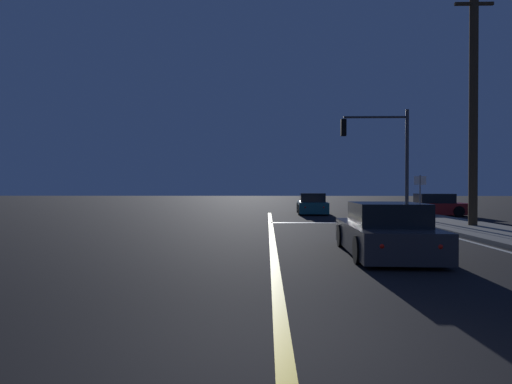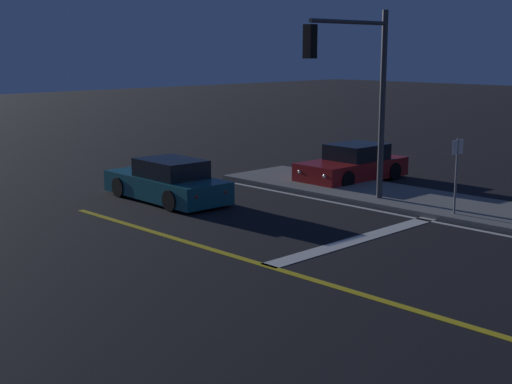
{
  "view_description": "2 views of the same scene",
  "coord_description": "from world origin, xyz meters",
  "px_view_note": "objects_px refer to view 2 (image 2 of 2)",
  "views": [
    {
      "loc": [
        -0.18,
        -4.05,
        1.74
      ],
      "look_at": [
        -0.72,
        17.17,
        1.49
      ],
      "focal_mm": 29.99,
      "sensor_mm": 36.0,
      "label": 1
    },
    {
      "loc": [
        -10.78,
        6.0,
        4.71
      ],
      "look_at": [
        -0.82,
        16.16,
        1.86
      ],
      "focal_mm": 50.12,
      "sensor_mm": 36.0,
      "label": 2
    }
  ],
  "objects_px": {
    "car_far_approaching_teal": "(167,182)",
    "traffic_signal_near_right": "(358,78)",
    "car_following_oncoming_red": "(353,165)",
    "street_sign_corner": "(457,165)"
  },
  "relations": [
    {
      "from": "street_sign_corner",
      "to": "traffic_signal_near_right",
      "type": "bearing_deg",
      "value": 108.85
    },
    {
      "from": "car_far_approaching_teal",
      "to": "traffic_signal_near_right",
      "type": "bearing_deg",
      "value": -54.0
    },
    {
      "from": "car_far_approaching_teal",
      "to": "car_following_oncoming_red",
      "type": "bearing_deg",
      "value": -13.99
    },
    {
      "from": "car_far_approaching_teal",
      "to": "street_sign_corner",
      "type": "height_order",
      "value": "street_sign_corner"
    },
    {
      "from": "car_following_oncoming_red",
      "to": "traffic_signal_near_right",
      "type": "bearing_deg",
      "value": 130.2
    },
    {
      "from": "traffic_signal_near_right",
      "to": "street_sign_corner",
      "type": "relative_size",
      "value": 2.56
    },
    {
      "from": "traffic_signal_near_right",
      "to": "street_sign_corner",
      "type": "xyz_separation_m",
      "value": [
        0.96,
        -2.8,
        -2.34
      ]
    },
    {
      "from": "car_following_oncoming_red",
      "to": "street_sign_corner",
      "type": "bearing_deg",
      "value": 156.47
    },
    {
      "from": "car_following_oncoming_red",
      "to": "traffic_signal_near_right",
      "type": "distance_m",
      "value": 5.7
    },
    {
      "from": "car_far_approaching_teal",
      "to": "car_following_oncoming_red",
      "type": "height_order",
      "value": "same"
    }
  ]
}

